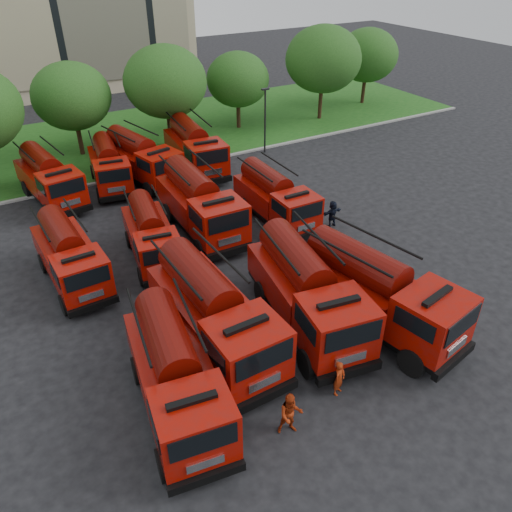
{
  "coord_description": "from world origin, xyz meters",
  "views": [
    {
      "loc": [
        -8.08,
        -16.01,
        14.94
      ],
      "look_at": [
        2.13,
        1.61,
        1.8
      ],
      "focal_mm": 35.0,
      "sensor_mm": 36.0,
      "label": 1
    }
  ],
  "objects_px": {
    "fire_truck_6": "(200,204)",
    "firefighter_2": "(371,332)",
    "fire_truck_7": "(275,197)",
    "firefighter_0": "(337,392)",
    "fire_truck_2": "(307,291)",
    "fire_truck_5": "(151,235)",
    "fire_truck_11": "(195,148)",
    "firefighter_4": "(193,342)",
    "firefighter_1": "(290,431)",
    "fire_truck_3": "(378,292)",
    "fire_truck_0": "(176,374)",
    "fire_truck_4": "(70,255)",
    "firefighter_5": "(331,226)",
    "fire_truck_1": "(214,313)",
    "fire_truck_9": "(109,165)",
    "fire_truck_10": "(141,159)",
    "firefighter_3": "(334,266)",
    "fire_truck_8": "(49,178)"
  },
  "relations": [
    {
      "from": "fire_truck_5",
      "to": "fire_truck_7",
      "type": "xyz_separation_m",
      "value": [
        8.02,
        0.28,
        0.12
      ]
    },
    {
      "from": "fire_truck_2",
      "to": "firefighter_2",
      "type": "distance_m",
      "value": 3.52
    },
    {
      "from": "fire_truck_7",
      "to": "firefighter_0",
      "type": "height_order",
      "value": "fire_truck_7"
    },
    {
      "from": "fire_truck_7",
      "to": "fire_truck_9",
      "type": "xyz_separation_m",
      "value": [
        -7.25,
        10.09,
        -0.05
      ]
    },
    {
      "from": "fire_truck_3",
      "to": "firefighter_3",
      "type": "height_order",
      "value": "fire_truck_3"
    },
    {
      "from": "fire_truck_1",
      "to": "firefighter_0",
      "type": "bearing_deg",
      "value": -59.36
    },
    {
      "from": "firefighter_4",
      "to": "fire_truck_4",
      "type": "bearing_deg",
      "value": -15.42
    },
    {
      "from": "fire_truck_3",
      "to": "fire_truck_6",
      "type": "distance_m",
      "value": 12.1
    },
    {
      "from": "fire_truck_9",
      "to": "firefighter_2",
      "type": "xyz_separation_m",
      "value": [
        5.48,
        -21.1,
        -1.52
      ]
    },
    {
      "from": "fire_truck_6",
      "to": "fire_truck_11",
      "type": "height_order",
      "value": "fire_truck_6"
    },
    {
      "from": "fire_truck_11",
      "to": "fire_truck_9",
      "type": "bearing_deg",
      "value": -179.02
    },
    {
      "from": "fire_truck_0",
      "to": "firefighter_2",
      "type": "xyz_separation_m",
      "value": [
        9.04,
        -0.45,
        -1.67
      ]
    },
    {
      "from": "fire_truck_11",
      "to": "firefighter_3",
      "type": "height_order",
      "value": "fire_truck_11"
    },
    {
      "from": "fire_truck_2",
      "to": "fire_truck_8",
      "type": "bearing_deg",
      "value": 120.6
    },
    {
      "from": "firefighter_4",
      "to": "firefighter_1",
      "type": "bearing_deg",
      "value": 150.67
    },
    {
      "from": "fire_truck_7",
      "to": "firefighter_5",
      "type": "relative_size",
      "value": 4.17
    },
    {
      "from": "fire_truck_6",
      "to": "firefighter_2",
      "type": "distance_m",
      "value": 12.51
    },
    {
      "from": "fire_truck_4",
      "to": "fire_truck_11",
      "type": "relative_size",
      "value": 0.87
    },
    {
      "from": "firefighter_2",
      "to": "firefighter_5",
      "type": "xyz_separation_m",
      "value": [
        4.37,
        8.67,
        0.0
      ]
    },
    {
      "from": "fire_truck_6",
      "to": "fire_truck_8",
      "type": "bearing_deg",
      "value": 129.74
    },
    {
      "from": "fire_truck_3",
      "to": "fire_truck_10",
      "type": "bearing_deg",
      "value": 89.32
    },
    {
      "from": "fire_truck_8",
      "to": "firefighter_4",
      "type": "xyz_separation_m",
      "value": [
        2.33,
        -17.28,
        -1.63
      ]
    },
    {
      "from": "fire_truck_2",
      "to": "fire_truck_0",
      "type": "bearing_deg",
      "value": -157.78
    },
    {
      "from": "firefighter_0",
      "to": "firefighter_4",
      "type": "relative_size",
      "value": 0.83
    },
    {
      "from": "fire_truck_5",
      "to": "fire_truck_7",
      "type": "height_order",
      "value": "fire_truck_7"
    },
    {
      "from": "firefighter_2",
      "to": "firefighter_0",
      "type": "bearing_deg",
      "value": 128.57
    },
    {
      "from": "fire_truck_11",
      "to": "firefighter_5",
      "type": "bearing_deg",
      "value": -68.24
    },
    {
      "from": "fire_truck_2",
      "to": "firefighter_0",
      "type": "xyz_separation_m",
      "value": [
        -1.24,
        -4.03,
        -1.83
      ]
    },
    {
      "from": "fire_truck_2",
      "to": "firefighter_2",
      "type": "bearing_deg",
      "value": -32.53
    },
    {
      "from": "fire_truck_2",
      "to": "firefighter_5",
      "type": "height_order",
      "value": "fire_truck_2"
    },
    {
      "from": "fire_truck_0",
      "to": "fire_truck_1",
      "type": "bearing_deg",
      "value": 48.87
    },
    {
      "from": "fire_truck_4",
      "to": "fire_truck_7",
      "type": "bearing_deg",
      "value": -0.88
    },
    {
      "from": "fire_truck_3",
      "to": "firefighter_2",
      "type": "height_order",
      "value": "fire_truck_3"
    },
    {
      "from": "fire_truck_1",
      "to": "firefighter_4",
      "type": "distance_m",
      "value": 2.11
    },
    {
      "from": "fire_truck_3",
      "to": "fire_truck_4",
      "type": "xyz_separation_m",
      "value": [
        -10.9,
        10.26,
        -0.29
      ]
    },
    {
      "from": "fire_truck_0",
      "to": "fire_truck_3",
      "type": "relative_size",
      "value": 0.91
    },
    {
      "from": "fire_truck_5",
      "to": "fire_truck_11",
      "type": "distance_m",
      "value": 12.16
    },
    {
      "from": "fire_truck_3",
      "to": "fire_truck_0",
      "type": "bearing_deg",
      "value": 168.78
    },
    {
      "from": "fire_truck_5",
      "to": "firefighter_4",
      "type": "xyz_separation_m",
      "value": [
        -0.95,
        -7.33,
        -1.45
      ]
    },
    {
      "from": "fire_truck_10",
      "to": "fire_truck_6",
      "type": "bearing_deg",
      "value": -99.18
    },
    {
      "from": "firefighter_4",
      "to": "firefighter_2",
      "type": "bearing_deg",
      "value": -155.24
    },
    {
      "from": "fire_truck_7",
      "to": "firefighter_5",
      "type": "height_order",
      "value": "fire_truck_7"
    },
    {
      "from": "fire_truck_10",
      "to": "firefighter_0",
      "type": "bearing_deg",
      "value": -103.36
    },
    {
      "from": "fire_truck_1",
      "to": "firefighter_2",
      "type": "height_order",
      "value": "fire_truck_1"
    },
    {
      "from": "fire_truck_10",
      "to": "firefighter_1",
      "type": "relative_size",
      "value": 4.29
    },
    {
      "from": "fire_truck_5",
      "to": "firefighter_5",
      "type": "bearing_deg",
      "value": -2.14
    },
    {
      "from": "fire_truck_10",
      "to": "firefighter_4",
      "type": "relative_size",
      "value": 4.13
    },
    {
      "from": "fire_truck_3",
      "to": "fire_truck_9",
      "type": "relative_size",
      "value": 1.21
    },
    {
      "from": "fire_truck_10",
      "to": "firefighter_3",
      "type": "height_order",
      "value": "fire_truck_10"
    },
    {
      "from": "fire_truck_0",
      "to": "firefighter_4",
      "type": "xyz_separation_m",
      "value": [
        1.85,
        2.95,
        -1.67
      ]
    }
  ]
}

